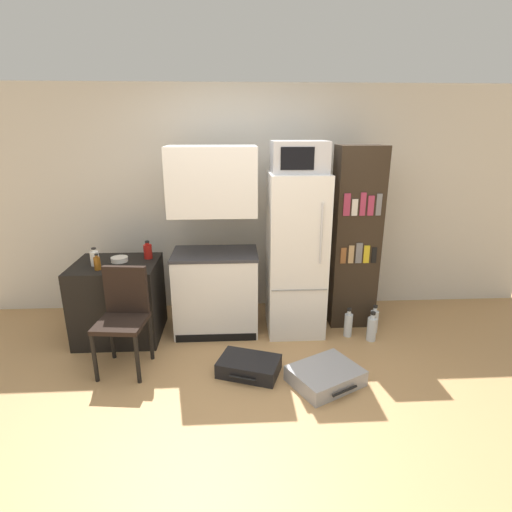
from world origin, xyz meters
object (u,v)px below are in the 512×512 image
(bottle_amber_beer, at_px, (97,263))
(suitcase_small_flat, at_px, (249,366))
(refrigerator, at_px, (296,255))
(bowl, at_px, (119,259))
(kitchen_hutch, at_px, (215,251))
(bookshelf, at_px, (355,239))
(bottle_ketchup_red, at_px, (148,251))
(bottle_milk_white, at_px, (95,258))
(suitcase_large_flat, at_px, (325,376))
(water_bottle_back, at_px, (348,324))
(water_bottle_front, at_px, (372,328))
(microwave, at_px, (299,157))
(side_table, at_px, (119,300))
(chair, at_px, (124,310))
(water_bottle_middle, at_px, (374,321))

(bottle_amber_beer, height_order, suitcase_small_flat, bottle_amber_beer)
(refrigerator, relative_size, bowl, 9.96)
(kitchen_hutch, relative_size, bookshelf, 1.00)
(bottle_ketchup_red, relative_size, bottle_milk_white, 1.03)
(bottle_amber_beer, distance_m, bowl, 0.27)
(suitcase_large_flat, relative_size, water_bottle_back, 2.23)
(water_bottle_front, relative_size, water_bottle_back, 1.00)
(bottle_ketchup_red, relative_size, suitcase_large_flat, 0.26)
(microwave, distance_m, bottle_amber_beer, 2.13)
(suitcase_small_flat, height_order, water_bottle_front, water_bottle_front)
(refrigerator, xyz_separation_m, microwave, (-0.00, -0.00, 0.97))
(side_table, bearing_deg, kitchen_hutch, 4.52)
(bottle_milk_white, height_order, chair, bottle_milk_white)
(bottle_milk_white, relative_size, bottle_amber_beer, 1.14)
(water_bottle_front, bearing_deg, microwave, 158.03)
(microwave, relative_size, suitcase_large_flat, 0.75)
(side_table, bearing_deg, chair, -69.52)
(water_bottle_front, bearing_deg, bowl, 173.26)
(bookshelf, distance_m, water_bottle_back, 0.89)
(side_table, distance_m, bottle_milk_white, 0.50)
(side_table, xyz_separation_m, bottle_ketchup_red, (0.30, 0.14, 0.47))
(refrigerator, bearing_deg, bookshelf, 11.28)
(bottle_milk_white, bearing_deg, chair, -53.00)
(microwave, bearing_deg, bowl, -179.87)
(bookshelf, bearing_deg, microwave, -168.60)
(side_table, xyz_separation_m, water_bottle_middle, (2.62, -0.08, -0.27))
(bowl, relative_size, water_bottle_front, 0.53)
(water_bottle_middle, bearing_deg, chair, -169.01)
(side_table, height_order, refrigerator, refrigerator)
(bookshelf, height_order, chair, bookshelf)
(bottle_milk_white, relative_size, water_bottle_back, 0.57)
(bottle_amber_beer, relative_size, water_bottle_front, 0.50)
(bottle_ketchup_red, height_order, bottle_milk_white, bottle_ketchup_red)
(kitchen_hutch, distance_m, microwave, 1.23)
(chair, bearing_deg, bowl, 112.27)
(bottle_milk_white, distance_m, suitcase_small_flat, 1.79)
(bottle_ketchup_red, height_order, bowl, bottle_ketchup_red)
(refrigerator, height_order, water_bottle_middle, refrigerator)
(bookshelf, bearing_deg, suitcase_small_flat, -140.82)
(suitcase_small_flat, xyz_separation_m, water_bottle_back, (1.04, 0.60, 0.06))
(side_table, height_order, suitcase_small_flat, side_table)
(chair, relative_size, suitcase_large_flat, 1.32)
(bottle_milk_white, bearing_deg, bowl, 28.57)
(bottle_milk_white, xyz_separation_m, suitcase_large_flat, (2.09, -0.87, -0.79))
(refrigerator, bearing_deg, microwave, -106.74)
(bottle_ketchup_red, xyz_separation_m, water_bottle_back, (2.03, -0.28, -0.73))
(bottle_ketchup_red, height_order, chair, bottle_ketchup_red)
(microwave, bearing_deg, side_table, -178.27)
(side_table, distance_m, water_bottle_middle, 2.63)
(bowl, bearing_deg, chair, -73.97)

